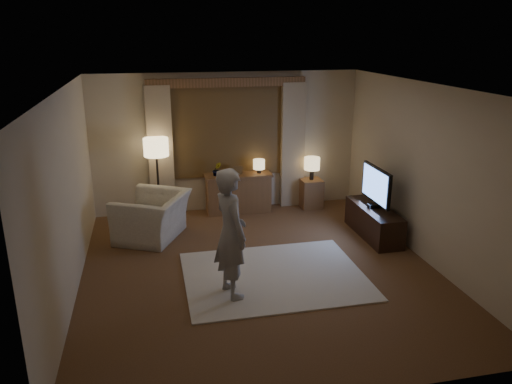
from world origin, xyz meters
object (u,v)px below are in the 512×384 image
object	(u,v)px
sideboard	(238,194)
tv_stand	(374,222)
side_table	(311,193)
armchair	(152,217)
person	(231,233)

from	to	relation	value
sideboard	tv_stand	xyz separation A→B (m)	(2.00, -1.66, -0.10)
sideboard	tv_stand	world-z (taller)	sideboard
side_table	tv_stand	distance (m)	1.71
armchair	person	distance (m)	2.41
sideboard	side_table	distance (m)	1.43
sideboard	side_table	bearing A→B (deg)	-2.00
sideboard	person	bearing A→B (deg)	-102.05
tv_stand	side_table	bearing A→B (deg)	109.37
person	armchair	bearing A→B (deg)	9.51
sideboard	person	world-z (taller)	person
armchair	tv_stand	world-z (taller)	armchair
sideboard	side_table	world-z (taller)	sideboard
armchair	person	size ratio (longest dim) A/B	0.68
armchair	side_table	size ratio (longest dim) A/B	2.05
tv_stand	person	size ratio (longest dim) A/B	0.82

